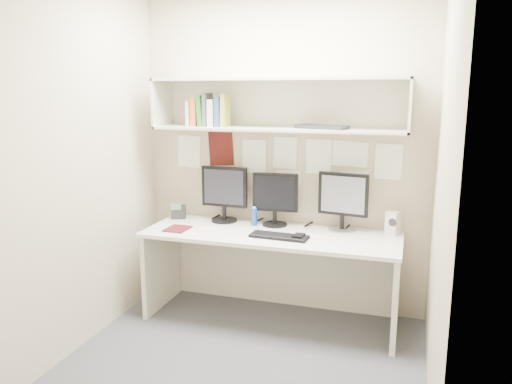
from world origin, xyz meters
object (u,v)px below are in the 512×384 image
(monitor_left, at_px, (224,192))
(maroon_notebook, at_px, (178,229))
(speaker, at_px, (393,223))
(desk, at_px, (271,276))
(monitor_right, at_px, (343,199))
(keyboard, at_px, (279,236))
(desk_phone, at_px, (179,212))
(monitor_center, at_px, (275,197))

(monitor_left, xyz_separation_m, maroon_notebook, (-0.27, -0.36, -0.25))
(speaker, bearing_deg, desk, -144.94)
(monitor_right, height_order, keyboard, monitor_right)
(desk, height_order, maroon_notebook, maroon_notebook)
(speaker, distance_m, desk_phone, 1.80)
(maroon_notebook, xyz_separation_m, desk_phone, (-0.15, 0.33, 0.05))
(monitor_left, relative_size, maroon_notebook, 2.23)
(maroon_notebook, bearing_deg, speaker, 14.70)
(monitor_center, bearing_deg, monitor_left, 175.05)
(monitor_center, distance_m, maroon_notebook, 0.83)
(monitor_right, relative_size, maroon_notebook, 2.21)
(monitor_center, xyz_separation_m, monitor_right, (0.55, -0.00, 0.01))
(monitor_left, height_order, desk_phone, monitor_left)
(monitor_center, distance_m, keyboard, 0.43)
(keyboard, bearing_deg, desk_phone, 166.00)
(keyboard, bearing_deg, maroon_notebook, -175.01)
(monitor_right, relative_size, desk_phone, 3.15)
(desk, xyz_separation_m, speaker, (0.91, 0.22, 0.45))
(monitor_right, relative_size, speaker, 2.56)
(monitor_center, relative_size, speaker, 2.40)
(maroon_notebook, relative_size, desk_phone, 1.42)
(monitor_left, xyz_separation_m, monitor_center, (0.45, 0.00, -0.02))
(keyboard, relative_size, maroon_notebook, 2.10)
(monitor_left, height_order, maroon_notebook, monitor_left)
(monitor_right, xyz_separation_m, desk_phone, (-1.42, -0.03, -0.20))
(speaker, bearing_deg, monitor_left, -158.51)
(monitor_left, bearing_deg, desk_phone, -174.38)
(monitor_center, relative_size, maroon_notebook, 2.07)
(keyboard, distance_m, desk_phone, 1.04)
(monitor_right, bearing_deg, monitor_left, -170.99)
(keyboard, bearing_deg, desk, 131.38)
(desk, height_order, keyboard, keyboard)
(monitor_left, bearing_deg, monitor_right, 1.76)
(monitor_left, distance_m, keyboard, 0.71)
(speaker, bearing_deg, monitor_right, -158.30)
(monitor_right, height_order, maroon_notebook, monitor_right)
(monitor_left, xyz_separation_m, desk_phone, (-0.42, -0.03, -0.20))
(desk_phone, bearing_deg, monitor_center, -19.40)
(keyboard, xyz_separation_m, maroon_notebook, (-0.84, -0.02, -0.01))
(monitor_right, height_order, desk_phone, monitor_right)
(monitor_right, height_order, speaker, monitor_right)
(keyboard, bearing_deg, monitor_right, 42.61)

